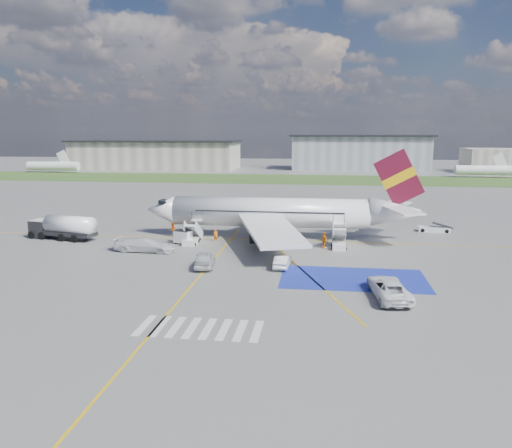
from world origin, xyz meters
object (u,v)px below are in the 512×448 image
object	(u,v)px
gpu_cart	(183,238)
belt_loader	(434,229)
fuel_tanker	(63,229)
car_silver_a	(205,259)
van_white_a	(389,285)
van_white_b	(144,243)
airliner	(281,213)
car_silver_b	(282,261)

from	to	relation	value
gpu_cart	belt_loader	distance (m)	35.43
fuel_tanker	belt_loader	bearing A→B (deg)	24.65
gpu_cart	car_silver_a	world-z (taller)	gpu_cart
gpu_cart	car_silver_a	bearing A→B (deg)	-45.38
fuel_tanker	belt_loader	size ratio (longest dim) A/B	2.03
belt_loader	van_white_a	distance (m)	31.25
van_white_b	gpu_cart	bearing A→B (deg)	-33.09
fuel_tanker	van_white_b	size ratio (longest dim) A/B	1.75
fuel_tanker	van_white_b	world-z (taller)	fuel_tanker
airliner	car_silver_b	world-z (taller)	airliner
airliner	van_white_b	bearing A→B (deg)	-146.85
van_white_a	van_white_b	world-z (taller)	van_white_a
car_silver_a	van_white_b	distance (m)	10.38
car_silver_a	car_silver_b	size ratio (longest dim) A/B	1.22
fuel_tanker	van_white_b	xyz separation A→B (m)	(12.99, -5.18, -0.26)
car_silver_b	belt_loader	bearing A→B (deg)	-129.20
belt_loader	car_silver_b	bearing A→B (deg)	-127.44
car_silver_a	van_white_b	world-z (taller)	van_white_b
gpu_cart	van_white_b	world-z (taller)	van_white_b
car_silver_a	car_silver_b	world-z (taller)	car_silver_a
van_white_b	van_white_a	bearing A→B (deg)	-113.13
car_silver_a	van_white_b	size ratio (longest dim) A/B	0.90
gpu_cart	car_silver_b	size ratio (longest dim) A/B	0.59
car_silver_a	airliner	bearing A→B (deg)	-120.15
airliner	van_white_a	size ratio (longest dim) A/B	6.36
airliner	fuel_tanker	distance (m)	28.95
van_white_a	van_white_b	xyz separation A→B (m)	(-26.66, 12.89, -0.01)
airliner	belt_loader	distance (m)	22.46
belt_loader	van_white_b	xyz separation A→B (m)	(-36.71, -16.69, 0.73)
airliner	fuel_tanker	bearing A→B (deg)	-170.19
gpu_cart	van_white_a	xyz separation A→B (m)	(23.28, -17.58, 0.30)
airliner	gpu_cart	bearing A→B (deg)	-155.90
car_silver_b	van_white_a	size ratio (longest dim) A/B	0.70
fuel_tanker	gpu_cart	xyz separation A→B (m)	(16.38, -0.48, -0.55)
belt_loader	van_white_a	xyz separation A→B (m)	(-10.05, -29.58, 0.74)
fuel_tanker	van_white_b	bearing A→B (deg)	-10.12
belt_loader	van_white_b	world-z (taller)	van_white_b
van_white_b	fuel_tanker	bearing A→B (deg)	70.94
belt_loader	car_silver_b	world-z (taller)	belt_loader
car_silver_b	van_white_a	world-z (taller)	van_white_a
gpu_cart	van_white_b	distance (m)	5.79
fuel_tanker	car_silver_a	bearing A→B (deg)	-15.00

